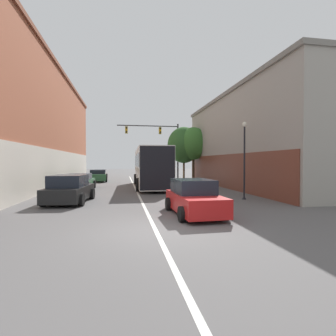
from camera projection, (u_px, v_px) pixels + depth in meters
ground_plane at (156, 230)px, 8.31m from camera, size 160.00×160.00×0.00m
lane_center_line at (136, 189)px, 21.10m from camera, size 0.14×37.97×0.01m
building_left_brick at (23, 128)px, 24.74m from camera, size 7.91×29.05×10.64m
building_right_storefront at (263, 140)px, 23.16m from camera, size 7.89×20.56×8.06m
bus at (151, 166)px, 22.80m from camera, size 2.94×10.90×3.32m
hatchback_foreground at (194, 198)px, 10.84m from camera, size 2.00×3.89×1.45m
parked_car_left_near at (79, 182)px, 20.62m from camera, size 2.24×4.18×1.29m
parked_car_left_mid at (98, 176)px, 29.63m from camera, size 2.36×4.73×1.34m
parked_car_left_far at (70, 190)px, 14.02m from camera, size 2.34×4.24×1.49m
parked_car_left_distant at (100, 174)px, 35.38m from camera, size 1.95×4.35×1.21m
traffic_signal_gantry at (161, 140)px, 30.42m from camera, size 7.12×0.36×6.67m
street_lamp at (244, 156)px, 15.27m from camera, size 0.30×0.30×4.52m
street_tree_near at (184, 145)px, 30.01m from camera, size 3.76×3.38×6.22m
street_tree_far at (193, 144)px, 29.47m from camera, size 3.33×3.00×6.12m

